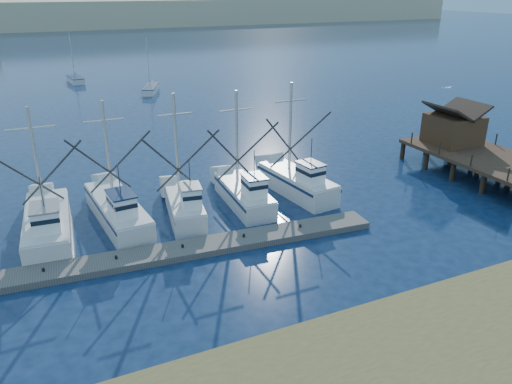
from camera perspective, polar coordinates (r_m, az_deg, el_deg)
ground at (r=28.82m, az=6.80°, el=-9.90°), size 500.00×500.00×0.00m
floating_dock at (r=31.05m, az=-13.81°, el=-7.44°), size 31.53×4.38×0.42m
timber_pier at (r=46.92m, az=24.50°, el=4.64°), size 7.00×20.00×8.00m
dune_ridge at (r=231.16m, az=-22.50°, el=18.38°), size 360.00×60.00×10.00m
trawler_fleet at (r=35.23m, az=-16.02°, el=-2.57°), size 31.36×9.34×8.73m
sailboat_near at (r=80.67m, az=-11.94°, el=11.43°), size 4.04×6.76×8.10m
sailboat_far at (r=92.45m, az=-19.94°, el=11.97°), size 2.50×5.71×8.10m
flying_gull at (r=41.79m, az=20.95°, el=11.05°), size 0.94×0.17×0.17m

